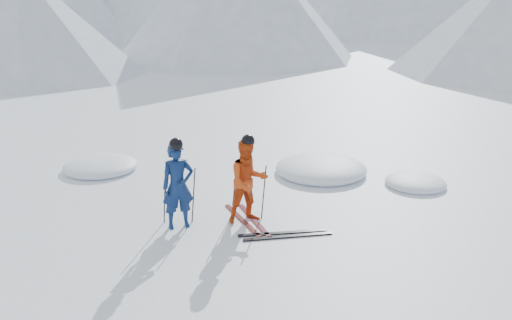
{
  "coord_description": "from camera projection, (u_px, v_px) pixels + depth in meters",
  "views": [
    {
      "loc": [
        -0.82,
        -9.95,
        4.45
      ],
      "look_at": [
        -1.32,
        0.5,
        1.1
      ],
      "focal_mm": 38.0,
      "sensor_mm": 36.0,
      "label": 1
    }
  ],
  "objects": [
    {
      "name": "ground",
      "position": [
        321.0,
        221.0,
        10.79
      ],
      "size": [
        160.0,
        160.0,
        0.0
      ],
      "primitive_type": "plane",
      "color": "white",
      "rests_on": "ground"
    },
    {
      "name": "skier_blue",
      "position": [
        178.0,
        186.0,
        10.29
      ],
      "size": [
        0.72,
        0.61,
        1.68
      ],
      "primitive_type": "imported",
      "rotation": [
        0.0,
        0.0,
        0.4
      ],
      "color": "#0D214F",
      "rests_on": "ground"
    },
    {
      "name": "pole_red_right",
      "position": [
        264.0,
        192.0,
        10.76
      ],
      "size": [
        0.11,
        0.08,
        1.11
      ],
      "primitive_type": "cylinder",
      "rotation": [
        -0.05,
        0.08,
        0.0
      ],
      "color": "black",
      "rests_on": "ground"
    },
    {
      "name": "ski_worn_right",
      "position": [
        254.0,
        220.0,
        10.79
      ],
      "size": [
        0.75,
        1.6,
        0.03
      ],
      "primitive_type": "cube",
      "rotation": [
        0.0,
        0.0,
        0.4
      ],
      "color": "black",
      "rests_on": "ground"
    },
    {
      "name": "ski_loose_a",
      "position": [
        283.0,
        233.0,
        10.23
      ],
      "size": [
        1.69,
        0.42,
        0.03
      ],
      "primitive_type": "cube",
      "rotation": [
        0.0,
        0.0,
        1.77
      ],
      "color": "black",
      "rests_on": "ground"
    },
    {
      "name": "snow_lumps",
      "position": [
        264.0,
        173.0,
        13.55
      ],
      "size": [
        9.42,
        2.64,
        0.5
      ],
      "color": "white",
      "rests_on": "ground"
    },
    {
      "name": "pole_blue_right",
      "position": [
        194.0,
        195.0,
        10.6
      ],
      "size": [
        0.11,
        0.07,
        1.12
      ],
      "primitive_type": "cylinder",
      "rotation": [
        -0.04,
        0.08,
        0.0
      ],
      "color": "black",
      "rests_on": "ground"
    },
    {
      "name": "skier_red",
      "position": [
        248.0,
        181.0,
        10.54
      ],
      "size": [
        1.01,
        0.92,
        1.67
      ],
      "primitive_type": "imported",
      "rotation": [
        0.0,
        0.0,
        0.44
      ],
      "color": "#CB3F10",
      "rests_on": "ground"
    },
    {
      "name": "pole_blue_left",
      "position": [
        165.0,
        197.0,
        10.53
      ],
      "size": [
        0.11,
        0.08,
        1.12
      ],
      "primitive_type": "cylinder",
      "rotation": [
        0.05,
        0.08,
        0.0
      ],
      "color": "black",
      "rests_on": "ground"
    },
    {
      "name": "ski_loose_b",
      "position": [
        288.0,
        237.0,
        10.08
      ],
      "size": [
        1.68,
        0.48,
        0.03
      ],
      "primitive_type": "cube",
      "rotation": [
        0.0,
        0.0,
        1.8
      ],
      "color": "black",
      "rests_on": "ground"
    },
    {
      "name": "ski_worn_left",
      "position": [
        242.0,
        220.0,
        10.8
      ],
      "size": [
        0.85,
        1.56,
        0.03
      ],
      "primitive_type": "cube",
      "rotation": [
        0.0,
        0.0,
        0.47
      ],
      "color": "black",
      "rests_on": "ground"
    },
    {
      "name": "pole_red_left",
      "position": [
        234.0,
        190.0,
        10.88
      ],
      "size": [
        0.11,
        0.09,
        1.11
      ],
      "primitive_type": "cylinder",
      "rotation": [
        0.06,
        0.08,
        0.0
      ],
      "color": "black",
      "rests_on": "ground"
    }
  ]
}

